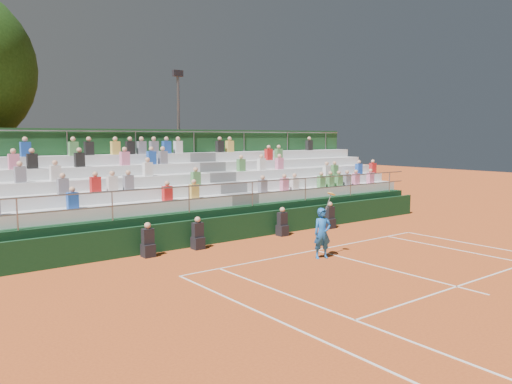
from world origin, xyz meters
TOP-DOWN VIEW (x-y plane):
  - ground at (0.00, 0.00)m, footprint 90.00×90.00m
  - courtside_wall at (0.00, 3.20)m, footprint 20.00×0.15m
  - line_officials at (-1.02, 2.75)m, footprint 9.15×0.40m
  - grandstand at (-0.01, 6.44)m, footprint 20.00×5.20m
  - tennis_player at (-0.62, -0.97)m, footprint 0.89×0.58m
  - floodlight_mast at (1.81, 13.26)m, footprint 0.60×0.25m

SIDE VIEW (x-z plane):
  - ground at x=0.00m, z-range 0.00..0.00m
  - line_officials at x=-1.02m, z-range -0.12..1.07m
  - courtside_wall at x=0.00m, z-range 0.00..1.00m
  - tennis_player at x=-0.62m, z-range -0.25..1.96m
  - grandstand at x=-0.01m, z-range -1.13..3.27m
  - floodlight_mast at x=1.81m, z-range 0.67..8.52m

